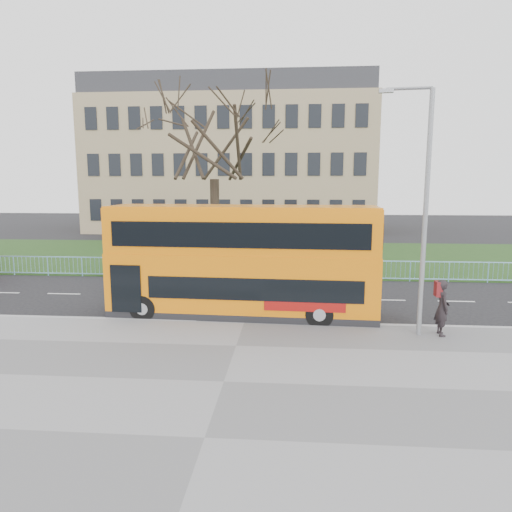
% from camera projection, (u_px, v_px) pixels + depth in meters
% --- Properties ---
extents(ground, '(120.00, 120.00, 0.00)m').
position_uv_depth(ground, '(248.00, 313.00, 18.37)').
color(ground, black).
rests_on(ground, ground).
extents(pavement, '(80.00, 10.50, 0.12)m').
position_uv_depth(pavement, '(224.00, 384.00, 11.71)').
color(pavement, slate).
rests_on(pavement, ground).
extents(kerb, '(80.00, 0.20, 0.14)m').
position_uv_depth(kerb, '(245.00, 323.00, 16.83)').
color(kerb, '#939396').
rests_on(kerb, ground).
extents(grass_verge, '(80.00, 15.40, 0.08)m').
position_uv_depth(grass_verge, '(267.00, 256.00, 32.44)').
color(grass_verge, '#1B3914').
rests_on(grass_verge, ground).
extents(guard_railing, '(40.00, 0.12, 1.10)m').
position_uv_depth(guard_railing, '(260.00, 269.00, 24.78)').
color(guard_railing, '#7AB7D8').
rests_on(guard_railing, ground).
extents(bare_tree, '(8.90, 8.90, 12.71)m').
position_uv_depth(bare_tree, '(214.00, 162.00, 27.43)').
color(bare_tree, black).
rests_on(bare_tree, grass_verge).
extents(civic_building, '(30.00, 15.00, 14.00)m').
position_uv_depth(civic_building, '(233.00, 167.00, 52.11)').
color(civic_building, '#907D5B').
rests_on(civic_building, ground).
extents(yellow_bus, '(10.27, 2.86, 4.26)m').
position_uv_depth(yellow_bus, '(242.00, 259.00, 17.51)').
color(yellow_bus, orange).
rests_on(yellow_bus, ground).
extents(pedestrian, '(0.46, 0.69, 1.89)m').
position_uv_depth(pedestrian, '(442.00, 308.00, 15.16)').
color(pedestrian, black).
rests_on(pedestrian, pavement).
extents(street_lamp, '(1.70, 0.32, 8.01)m').
position_uv_depth(street_lamp, '(423.00, 203.00, 14.68)').
color(street_lamp, gray).
rests_on(street_lamp, pavement).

